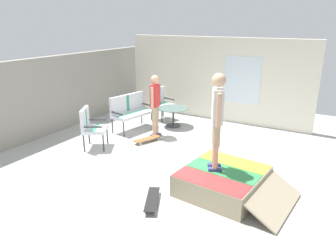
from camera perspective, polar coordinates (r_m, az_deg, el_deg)
The scene contains 12 objects.
ground_plane at distance 6.98m, azimuth 0.21°, elevation -7.56°, with size 12.00×12.00×0.10m, color #B2B2AD.
back_wall_cinderblock at distance 9.16m, azimuth -22.15°, elevation 4.82°, with size 9.00×0.20×2.12m.
house_facade at distance 10.07m, azimuth 8.64°, elevation 8.44°, with size 0.23×6.00×2.57m.
skate_ramp at distance 5.97m, azimuth 10.13°, elevation -9.84°, with size 1.63×2.07×0.43m.
patio_bench at distance 9.12m, azimuth -6.93°, elevation 3.13°, with size 1.33×0.77×1.02m.
patio_chair_near_house at distance 10.03m, azimuth -1.48°, elevation 4.66°, with size 0.73×0.68×1.02m.
patio_chair_by_wall at distance 7.93m, azimuth -13.99°, elevation 0.30°, with size 0.81×0.79×1.02m.
patio_table at distance 9.37m, azimuth 0.98°, elevation 2.34°, with size 0.90×0.90×0.57m.
person_watching at distance 8.40m, azimuth -2.35°, elevation 4.52°, with size 0.47×0.28×1.69m.
person_skater at distance 5.55m, azimuth 8.96°, elevation 2.07°, with size 0.44×0.34×1.77m.
skateboard_by_bench at distance 8.25m, azimuth -3.70°, elevation -2.34°, with size 0.81×0.50×0.10m.
skateboard_spare at distance 5.59m, azimuth -2.91°, elevation -13.22°, with size 0.81×0.53×0.10m.
Camera 1 is at (-5.45, -3.10, 3.03)m, focal length 33.45 mm.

